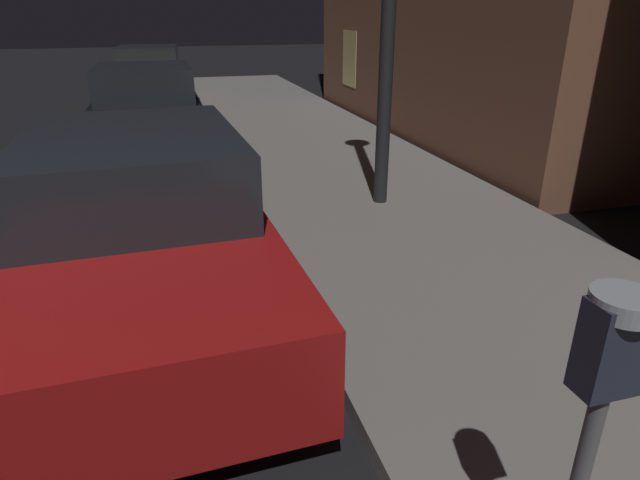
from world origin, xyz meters
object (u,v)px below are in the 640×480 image
object	(u,v)px
parking_meter	(601,395)
car_black	(148,108)
car_yellow_cab	(150,74)
car_red	(141,223)

from	to	relation	value
parking_meter	car_black	world-z (taller)	parking_meter
car_yellow_cab	car_black	bearing A→B (deg)	-90.01
parking_meter	car_red	size ratio (longest dim) A/B	0.31
parking_meter	car_black	bearing A→B (deg)	99.08
car_black	car_yellow_cab	world-z (taller)	same
parking_meter	car_yellow_cab	bearing A→B (deg)	95.58
car_red	car_yellow_cab	bearing A→B (deg)	89.99
car_red	car_black	xyz separation A→B (m)	(0.00, 5.77, 0.00)
car_black	car_yellow_cab	xyz separation A→B (m)	(0.00, 5.71, 0.01)
parking_meter	car_black	distance (m)	9.13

